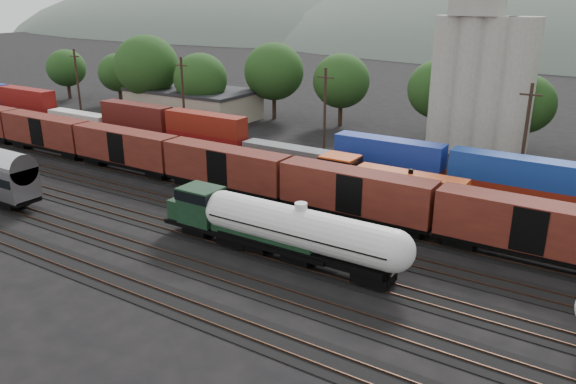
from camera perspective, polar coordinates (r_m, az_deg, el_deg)
The scene contains 11 objects.
ground at distance 49.79m, azimuth 3.40°, elevation -4.88°, with size 600.00×600.00×0.00m, color black.
tracks at distance 49.77m, azimuth 3.40°, elevation -4.83°, with size 180.00×33.20×0.20m.
green_locomotive at distance 47.68m, azimuth -5.12°, elevation -2.81°, with size 16.38×2.89×4.34m.
tank_car_a at distance 44.25m, azimuth 1.30°, elevation -3.95°, with size 18.76×3.36×4.92m.
orange_locomotive at distance 56.84m, azimuth 9.33°, elevation 0.81°, with size 18.18×3.03×4.54m.
boxcar_string at distance 49.85m, azimuth 14.87°, elevation -1.62°, with size 184.40×2.90×4.20m.
container_wall at distance 65.55m, azimuth 2.62°, elevation 3.80°, with size 163.02×2.60×5.80m.
grain_silo at distance 78.59m, azimuth 19.01°, elevation 11.63°, with size 13.40×5.00×29.00m.
industrial_sheds at distance 78.64m, azimuth 20.54°, elevation 4.98°, with size 119.38×17.26×5.10m.
tree_band at distance 80.55m, azimuth 15.89°, elevation 9.49°, with size 166.78×21.56×14.14m.
utility_poles at distance 67.08m, azimuth 12.81°, elevation 6.64°, with size 122.20×0.36×12.00m.
Camera 1 is at (21.89, -39.81, 20.37)m, focal length 35.00 mm.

